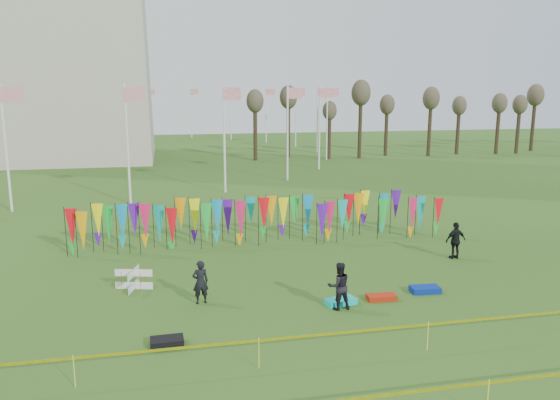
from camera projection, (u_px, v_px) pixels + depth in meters
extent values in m
plane|color=#2C5217|center=(304.00, 319.00, 18.28)|extent=(160.00, 160.00, 0.00)
cylinder|color=silver|center=(317.00, 120.00, 66.37)|extent=(0.16, 0.16, 8.00)
plane|color=red|center=(322.00, 92.00, 65.84)|extent=(1.40, 0.00, 1.40)
cylinder|color=silver|center=(296.00, 117.00, 73.12)|extent=(0.16, 0.16, 8.00)
plane|color=red|center=(300.00, 92.00, 72.59)|extent=(1.40, 0.00, 1.40)
cylinder|color=silver|center=(266.00, 115.00, 79.03)|extent=(0.16, 0.16, 8.00)
plane|color=red|center=(270.00, 92.00, 78.50)|extent=(1.40, 0.00, 1.40)
cylinder|color=silver|center=(231.00, 114.00, 83.69)|extent=(0.16, 0.16, 8.00)
plane|color=red|center=(234.00, 92.00, 83.15)|extent=(1.40, 0.00, 1.40)
cylinder|color=silver|center=(191.00, 113.00, 86.77)|extent=(0.16, 0.16, 8.00)
plane|color=red|center=(194.00, 92.00, 86.24)|extent=(1.40, 0.00, 1.40)
cylinder|color=silver|center=(148.00, 113.00, 88.08)|extent=(0.16, 0.16, 8.00)
plane|color=red|center=(151.00, 92.00, 87.55)|extent=(1.40, 0.00, 1.40)
cylinder|color=silver|center=(102.00, 113.00, 87.52)|extent=(0.16, 0.16, 8.00)
plane|color=red|center=(104.00, 92.00, 86.99)|extent=(1.40, 0.00, 1.40)
cylinder|color=silver|center=(53.00, 113.00, 85.13)|extent=(0.16, 0.16, 8.00)
plane|color=red|center=(55.00, 92.00, 84.60)|extent=(1.40, 0.00, 1.40)
cylinder|color=silver|center=(1.00, 114.00, 81.08)|extent=(0.16, 0.16, 8.00)
plane|color=red|center=(3.00, 92.00, 80.54)|extent=(1.40, 0.00, 1.40)
cylinder|color=silver|center=(6.00, 148.00, 33.82)|extent=(0.16, 0.16, 8.00)
plane|color=red|center=(11.00, 94.00, 33.29)|extent=(1.40, 0.00, 1.40)
cylinder|color=silver|center=(128.00, 145.00, 36.21)|extent=(0.16, 0.16, 8.00)
plane|color=red|center=(134.00, 94.00, 35.68)|extent=(1.40, 0.00, 1.40)
cylinder|color=silver|center=(224.00, 139.00, 40.27)|extent=(0.16, 0.16, 8.00)
plane|color=red|center=(232.00, 94.00, 39.74)|extent=(1.40, 0.00, 1.40)
cylinder|color=silver|center=(288.00, 133.00, 45.71)|extent=(0.16, 0.16, 8.00)
plane|color=red|center=(295.00, 93.00, 45.18)|extent=(1.40, 0.00, 1.40)
cylinder|color=silver|center=(319.00, 128.00, 52.18)|extent=(0.16, 0.16, 8.00)
plane|color=red|center=(326.00, 93.00, 51.65)|extent=(1.40, 0.00, 1.40)
cylinder|color=silver|center=(327.00, 123.00, 59.23)|extent=(0.16, 0.16, 8.00)
plane|color=red|center=(333.00, 92.00, 58.69)|extent=(1.40, 0.00, 1.40)
cylinder|color=black|center=(66.00, 231.00, 25.24)|extent=(0.03, 0.03, 2.27)
cone|color=red|center=(72.00, 226.00, 25.25)|extent=(0.64, 0.64, 1.60)
cylinder|color=black|center=(78.00, 231.00, 25.36)|extent=(0.03, 0.03, 2.27)
cone|color=#F49D07|center=(84.00, 225.00, 25.36)|extent=(0.64, 0.64, 1.60)
cylinder|color=black|center=(91.00, 230.00, 25.47)|extent=(0.03, 0.03, 2.27)
cone|color=#FFF50D|center=(97.00, 224.00, 25.48)|extent=(0.64, 0.64, 1.60)
cylinder|color=black|center=(104.00, 229.00, 25.59)|extent=(0.03, 0.03, 2.27)
cone|color=green|center=(109.00, 224.00, 25.59)|extent=(0.64, 0.64, 1.60)
cylinder|color=black|center=(116.00, 229.00, 25.70)|extent=(0.03, 0.03, 2.27)
cone|color=#0C8DCE|center=(122.00, 223.00, 25.71)|extent=(0.64, 0.64, 1.60)
cylinder|color=black|center=(128.00, 228.00, 25.81)|extent=(0.03, 0.03, 2.27)
cone|color=#5513A6|center=(134.00, 223.00, 25.82)|extent=(0.64, 0.64, 1.60)
cylinder|color=black|center=(141.00, 227.00, 25.93)|extent=(0.03, 0.03, 2.27)
cone|color=#DF1855|center=(146.00, 222.00, 25.94)|extent=(0.64, 0.64, 1.60)
cylinder|color=black|center=(153.00, 227.00, 26.04)|extent=(0.03, 0.03, 2.27)
cone|color=#0BA7A1|center=(158.00, 221.00, 26.05)|extent=(0.64, 0.64, 1.60)
cylinder|color=black|center=(165.00, 226.00, 26.16)|extent=(0.03, 0.03, 2.27)
cone|color=red|center=(170.00, 221.00, 26.16)|extent=(0.64, 0.64, 1.60)
cylinder|color=black|center=(177.00, 226.00, 26.27)|extent=(0.03, 0.03, 2.27)
cone|color=#F49D07|center=(182.00, 220.00, 26.28)|extent=(0.64, 0.64, 1.60)
cylinder|color=black|center=(188.00, 225.00, 26.39)|extent=(0.03, 0.03, 2.27)
cone|color=#FFF50D|center=(194.00, 220.00, 26.39)|extent=(0.64, 0.64, 1.60)
cylinder|color=black|center=(200.00, 225.00, 26.50)|extent=(0.03, 0.03, 2.27)
cone|color=green|center=(206.00, 219.00, 26.51)|extent=(0.64, 0.64, 1.60)
cylinder|color=black|center=(212.00, 224.00, 26.62)|extent=(0.03, 0.03, 2.27)
cone|color=#0C8DCE|center=(217.00, 219.00, 26.62)|extent=(0.64, 0.64, 1.60)
cylinder|color=black|center=(223.00, 223.00, 26.73)|extent=(0.03, 0.03, 2.27)
cone|color=#5513A6|center=(229.00, 218.00, 26.74)|extent=(0.64, 0.64, 1.60)
cylinder|color=black|center=(235.00, 223.00, 26.84)|extent=(0.03, 0.03, 2.27)
cone|color=#DF1855|center=(240.00, 217.00, 26.85)|extent=(0.64, 0.64, 1.60)
cylinder|color=black|center=(246.00, 222.00, 26.96)|extent=(0.03, 0.03, 2.27)
cone|color=#0BA7A1|center=(251.00, 217.00, 26.97)|extent=(0.64, 0.64, 1.60)
cylinder|color=black|center=(257.00, 222.00, 27.07)|extent=(0.03, 0.03, 2.27)
cone|color=red|center=(263.00, 216.00, 27.08)|extent=(0.64, 0.64, 1.60)
cylinder|color=black|center=(268.00, 221.00, 27.19)|extent=(0.03, 0.03, 2.27)
cone|color=#F49D07|center=(274.00, 216.00, 27.19)|extent=(0.64, 0.64, 1.60)
cylinder|color=black|center=(279.00, 221.00, 27.30)|extent=(0.03, 0.03, 2.27)
cone|color=#FFF50D|center=(285.00, 215.00, 27.31)|extent=(0.64, 0.64, 1.60)
cylinder|color=black|center=(290.00, 220.00, 27.42)|extent=(0.03, 0.03, 2.27)
cone|color=green|center=(296.00, 215.00, 27.42)|extent=(0.64, 0.64, 1.60)
cylinder|color=black|center=(301.00, 219.00, 27.53)|extent=(0.03, 0.03, 2.27)
cone|color=#0C8DCE|center=(306.00, 214.00, 27.54)|extent=(0.64, 0.64, 1.60)
cylinder|color=black|center=(312.00, 219.00, 27.65)|extent=(0.03, 0.03, 2.27)
cone|color=#5513A6|center=(317.00, 214.00, 27.65)|extent=(0.64, 0.64, 1.60)
cylinder|color=black|center=(322.00, 218.00, 27.76)|extent=(0.03, 0.03, 2.27)
cone|color=#DF1855|center=(328.00, 213.00, 27.77)|extent=(0.64, 0.64, 1.60)
cylinder|color=black|center=(333.00, 218.00, 27.87)|extent=(0.03, 0.03, 2.27)
cone|color=#0BA7A1|center=(338.00, 213.00, 27.88)|extent=(0.64, 0.64, 1.60)
cylinder|color=black|center=(344.00, 217.00, 27.99)|extent=(0.03, 0.03, 2.27)
cone|color=red|center=(349.00, 212.00, 28.00)|extent=(0.64, 0.64, 1.60)
cylinder|color=black|center=(354.00, 217.00, 28.10)|extent=(0.03, 0.03, 2.27)
cone|color=#F49D07|center=(359.00, 212.00, 28.11)|extent=(0.64, 0.64, 1.60)
cylinder|color=black|center=(364.00, 216.00, 28.22)|extent=(0.03, 0.03, 2.27)
cone|color=#FFF50D|center=(369.00, 211.00, 28.22)|extent=(0.64, 0.64, 1.60)
cylinder|color=black|center=(374.00, 216.00, 28.33)|extent=(0.03, 0.03, 2.27)
cone|color=green|center=(380.00, 211.00, 28.34)|extent=(0.64, 0.64, 1.60)
cylinder|color=black|center=(385.00, 215.00, 28.45)|extent=(0.03, 0.03, 2.27)
cone|color=#0C8DCE|center=(390.00, 210.00, 28.45)|extent=(0.64, 0.64, 1.60)
cylinder|color=black|center=(395.00, 215.00, 28.56)|extent=(0.03, 0.03, 2.27)
cone|color=#5513A6|center=(400.00, 210.00, 28.57)|extent=(0.64, 0.64, 1.60)
cylinder|color=black|center=(405.00, 214.00, 28.68)|extent=(0.03, 0.03, 2.27)
cone|color=#DF1855|center=(410.00, 209.00, 28.68)|extent=(0.64, 0.64, 1.60)
cylinder|color=black|center=(415.00, 214.00, 28.79)|extent=(0.03, 0.03, 2.27)
cone|color=#0BA7A1|center=(420.00, 209.00, 28.80)|extent=(0.64, 0.64, 1.60)
cylinder|color=black|center=(424.00, 213.00, 28.90)|extent=(0.03, 0.03, 2.27)
cone|color=red|center=(430.00, 208.00, 28.91)|extent=(0.64, 0.64, 1.60)
cube|color=#F1F405|center=(330.00, 334.00, 15.33)|extent=(26.00, 0.01, 0.08)
cylinder|color=#FFFC38|center=(69.00, 372.00, 13.98)|extent=(0.02, 0.02, 0.90)
cylinder|color=#FFFC38|center=(260.00, 353.00, 15.00)|extent=(0.02, 0.02, 0.90)
cylinder|color=#FFFC38|center=(428.00, 336.00, 16.01)|extent=(0.02, 0.02, 0.90)
cube|color=#F1F405|center=(374.00, 397.00, 12.19)|extent=(26.00, 0.01, 0.08)
cylinder|color=#FFFC38|center=(493.00, 396.00, 12.87)|extent=(0.02, 0.02, 0.90)
cylinder|color=#3A2D1D|center=(258.00, 130.00, 61.06)|extent=(0.44, 0.44, 6.40)
ellipsoid|color=#4F4434|center=(258.00, 99.00, 60.40)|extent=(1.92, 1.92, 2.56)
cylinder|color=#3A2D1D|center=(293.00, 129.00, 61.88)|extent=(0.44, 0.44, 6.40)
ellipsoid|color=#4F4434|center=(293.00, 99.00, 61.21)|extent=(1.92, 1.92, 2.56)
cylinder|color=#3A2D1D|center=(327.00, 129.00, 62.69)|extent=(0.44, 0.44, 6.40)
ellipsoid|color=#4F4434|center=(327.00, 99.00, 62.03)|extent=(1.92, 1.92, 2.56)
cylinder|color=#3A2D1D|center=(360.00, 128.00, 63.51)|extent=(0.44, 0.44, 6.40)
ellipsoid|color=#4F4434|center=(360.00, 99.00, 62.84)|extent=(1.92, 1.92, 2.56)
cylinder|color=#3A2D1D|center=(392.00, 128.00, 64.32)|extent=(0.44, 0.44, 6.40)
ellipsoid|color=#4F4434|center=(393.00, 99.00, 63.65)|extent=(1.92, 1.92, 2.56)
cylinder|color=#3A2D1D|center=(423.00, 127.00, 65.13)|extent=(0.44, 0.44, 6.40)
ellipsoid|color=#4F4434|center=(425.00, 99.00, 64.47)|extent=(1.92, 1.92, 2.56)
cylinder|color=#3A2D1D|center=(454.00, 127.00, 65.95)|extent=(0.44, 0.44, 6.40)
ellipsoid|color=#4F4434|center=(455.00, 99.00, 65.28)|extent=(1.92, 1.92, 2.56)
cylinder|color=#3A2D1D|center=(483.00, 126.00, 66.76)|extent=(0.44, 0.44, 6.40)
ellipsoid|color=#4F4434|center=(485.00, 98.00, 66.10)|extent=(1.92, 1.92, 2.56)
cylinder|color=#3A2D1D|center=(512.00, 126.00, 67.57)|extent=(0.44, 0.44, 6.40)
ellipsoid|color=#4F4434|center=(515.00, 98.00, 66.91)|extent=(1.92, 1.92, 2.56)
cylinder|color=#3A2D1D|center=(541.00, 125.00, 68.39)|extent=(0.44, 0.44, 6.40)
ellipsoid|color=#4F4434|center=(543.00, 98.00, 67.72)|extent=(1.92, 1.92, 2.56)
cylinder|color=red|center=(123.00, 283.00, 20.54)|extent=(0.02, 0.02, 0.82)
cylinder|color=red|center=(143.00, 282.00, 20.69)|extent=(0.02, 0.02, 0.82)
cylinder|color=red|center=(125.00, 277.00, 21.23)|extent=(0.02, 0.02, 0.82)
cylinder|color=red|center=(144.00, 275.00, 21.38)|extent=(0.02, 0.02, 0.82)
imported|color=black|center=(200.00, 282.00, 19.54)|extent=(0.64, 0.51, 1.60)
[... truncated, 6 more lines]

